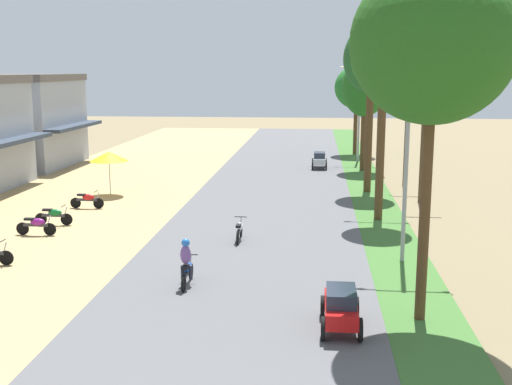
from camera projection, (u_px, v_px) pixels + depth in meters
shophouse_far at (16, 121)px, 47.88m from camera, size 9.26×8.81×6.90m
parked_motorbike_fourth at (37, 224)px, 27.97m from camera, size 1.80×0.54×0.94m
parked_motorbike_fifth at (54, 215)px, 29.81m from camera, size 1.80×0.54×0.94m
parked_motorbike_sixth at (87, 199)px, 33.40m from camera, size 1.80×0.54×0.94m
vendor_umbrella at (109, 156)px, 36.73m from camera, size 2.20×2.20×2.52m
median_tree_nearest at (433, 44)px, 17.18m from camera, size 4.50×4.50×10.07m
median_tree_second at (384, 64)px, 29.69m from camera, size 3.04×3.04×9.01m
median_tree_third at (371, 61)px, 36.75m from camera, size 3.22×3.22×9.75m
median_tree_fourth at (365, 88)px, 45.19m from camera, size 3.25×3.25×8.07m
median_tree_fifth at (357, 88)px, 54.15m from camera, size 3.71×3.71×7.51m
streetlamp_near at (407, 142)px, 23.44m from camera, size 3.16×0.20×7.91m
streetlamp_mid at (382, 124)px, 32.73m from camera, size 3.16×0.20×7.66m
streetlamp_far at (359, 106)px, 49.85m from camera, size 3.16×0.20×7.55m
utility_pole_near at (424, 119)px, 34.45m from camera, size 1.80×0.20×8.82m
utility_pole_far at (407, 116)px, 39.48m from camera, size 1.80×0.20×8.39m
car_sedan_red at (341, 306)px, 17.73m from camera, size 1.10×2.26×1.19m
car_sedan_silver at (319, 159)px, 46.94m from camera, size 1.10×2.26×1.19m
motorbike_ahead_second at (187, 264)px, 21.28m from camera, size 0.54×1.80×1.66m
motorbike_ahead_third at (239, 229)px, 27.02m from camera, size 0.54×1.80×0.94m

